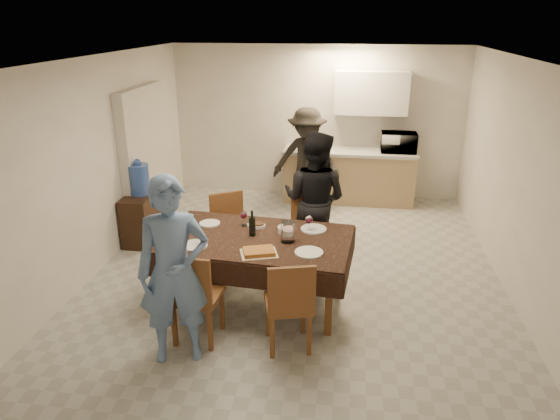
{
  "coord_description": "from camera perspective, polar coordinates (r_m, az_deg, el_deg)",
  "views": [
    {
      "loc": [
        0.58,
        -5.64,
        3.04
      ],
      "look_at": [
        -0.18,
        -0.3,
        0.93
      ],
      "focal_mm": 32.0,
      "sensor_mm": 36.0,
      "label": 1
    }
  ],
  "objects": [
    {
      "name": "wine_glass_c",
      "position": [
        5.68,
        -4.19,
        -0.95
      ],
      "size": [
        0.08,
        0.08,
        0.19
      ],
      "primitive_type": null,
      "color": "white",
      "rests_on": "dining_table"
    },
    {
      "name": "mushroom_dish",
      "position": [
        5.66,
        -2.73,
        -1.82
      ],
      "size": [
        0.19,
        0.19,
        0.03
      ],
      "primitive_type": "cylinder",
      "color": "white",
      "rests_on": "dining_table"
    },
    {
      "name": "stub_partition",
      "position": [
        7.73,
        -15.17,
        5.7
      ],
      "size": [
        0.15,
        1.4,
        2.1
      ],
      "primitive_type": "cube",
      "color": "beige",
      "rests_on": "floor"
    },
    {
      "name": "chair_far_left",
      "position": [
        6.17,
        -5.7,
        -2.13
      ],
      "size": [
        0.6,
        0.63,
        0.52
      ],
      "rotation": [
        0.0,
        0.0,
        3.7
      ],
      "color": "brown",
      "rests_on": "floor"
    },
    {
      "name": "kitchen_worktop",
      "position": [
        8.59,
        7.98,
        6.64
      ],
      "size": [
        2.24,
        0.64,
        0.05
      ],
      "primitive_type": "cube",
      "color": "#B5B5B0",
      "rests_on": "kitchen_base_cabinet"
    },
    {
      "name": "water_jug",
      "position": [
        7.19,
        -15.82,
        3.38
      ],
      "size": [
        0.29,
        0.29,
        0.43
      ],
      "primitive_type": "cylinder",
      "color": "#395EBE",
      "rests_on": "console"
    },
    {
      "name": "savoury_tart",
      "position": [
        5.05,
        -2.43,
        -4.77
      ],
      "size": [
        0.43,
        0.37,
        0.05
      ],
      "primitive_type": "cube",
      "rotation": [
        0.0,
        0.0,
        0.32
      ],
      "color": "#AE7333",
      "rests_on": "dining_table"
    },
    {
      "name": "salad_bowl",
      "position": [
        5.51,
        0.65,
        -2.26
      ],
      "size": [
        0.18,
        0.18,
        0.07
      ],
      "primitive_type": "cylinder",
      "color": "white",
      "rests_on": "dining_table"
    },
    {
      "name": "console",
      "position": [
        7.38,
        -15.38,
        -0.8
      ],
      "size": [
        0.38,
        0.76,
        0.7
      ],
      "primitive_type": "cube",
      "color": "black",
      "rests_on": "floor"
    },
    {
      "name": "plate_far_left",
      "position": [
        5.81,
        -8.04,
        -1.52
      ],
      "size": [
        0.24,
        0.24,
        0.01
      ],
      "primitive_type": "cylinder",
      "color": "white",
      "rests_on": "dining_table"
    },
    {
      "name": "person_kitchen",
      "position": [
        8.2,
        3.05,
        5.81
      ],
      "size": [
        1.09,
        0.63,
        1.69
      ],
      "primitive_type": "imported",
      "color": "black",
      "rests_on": "floor"
    },
    {
      "name": "person_far",
      "position": [
        6.28,
        3.95,
        1.16
      ],
      "size": [
        1.02,
        0.91,
        1.75
      ],
      "primitive_type": "imported",
      "rotation": [
        0.0,
        0.0,
        2.8
      ],
      "color": "black",
      "rests_on": "floor"
    },
    {
      "name": "plate_near_left",
      "position": [
        5.28,
        -9.78,
        -4.0
      ],
      "size": [
        0.28,
        0.28,
        0.02
      ],
      "primitive_type": "cylinder",
      "color": "white",
      "rests_on": "dining_table"
    },
    {
      "name": "wine_bottle",
      "position": [
        5.41,
        -3.2,
        -1.51
      ],
      "size": [
        0.07,
        0.07,
        0.29
      ],
      "primitive_type": null,
      "color": "black",
      "rests_on": "dining_table"
    },
    {
      "name": "water_pitcher",
      "position": [
        5.27,
        0.87,
        -2.52
      ],
      "size": [
        0.14,
        0.14,
        0.22
      ],
      "primitive_type": "cylinder",
      "color": "white",
      "rests_on": "dining_table"
    },
    {
      "name": "person_near",
      "position": [
        4.6,
        -12.03,
        -6.95
      ],
      "size": [
        0.75,
        0.61,
        1.79
      ],
      "primitive_type": "imported",
      "rotation": [
        0.0,
        0.0,
        0.32
      ],
      "color": "#6080B8",
      "rests_on": "floor"
    },
    {
      "name": "kitchen_base_cabinet",
      "position": [
        8.72,
        7.83,
        3.75
      ],
      "size": [
        2.2,
        0.6,
        0.86
      ],
      "primitive_type": "cube",
      "color": "tan",
      "rests_on": "floor"
    },
    {
      "name": "wall_back",
      "position": [
        8.83,
        4.19,
        9.95
      ],
      "size": [
        5.0,
        0.02,
        2.6
      ],
      "primitive_type": "cube",
      "color": "silver",
      "rests_on": "floor"
    },
    {
      "name": "wall_right",
      "position": [
        6.21,
        25.75,
        2.93
      ],
      "size": [
        0.02,
        6.0,
        2.6
      ],
      "primitive_type": "cube",
      "color": "silver",
      "rests_on": "floor"
    },
    {
      "name": "upper_cabinet",
      "position": [
        8.55,
        10.39,
        13.04
      ],
      "size": [
        1.2,
        0.34,
        0.7
      ],
      "primitive_type": "cube",
      "color": "white",
      "rests_on": "wall_back"
    },
    {
      "name": "plate_far_right",
      "position": [
        5.61,
        3.85,
        -2.18
      ],
      "size": [
        0.29,
        0.29,
        0.02
      ],
      "primitive_type": "cylinder",
      "color": "white",
      "rests_on": "dining_table"
    },
    {
      "name": "chair_near_right",
      "position": [
        4.71,
        0.85,
        -9.98
      ],
      "size": [
        0.54,
        0.54,
        0.52
      ],
      "rotation": [
        0.0,
        0.0,
        0.26
      ],
      "color": "brown",
      "rests_on": "floor"
    },
    {
      "name": "plate_near_right",
      "position": [
        5.06,
        3.33,
        -4.87
      ],
      "size": [
        0.29,
        0.29,
        0.02
      ],
      "primitive_type": "cylinder",
      "color": "white",
      "rests_on": "dining_table"
    },
    {
      "name": "wine_glass_a",
      "position": [
        5.28,
        -9.16,
        -3.02
      ],
      "size": [
        0.08,
        0.08,
        0.18
      ],
      "primitive_type": null,
      "color": "white",
      "rests_on": "dining_table"
    },
    {
      "name": "dining_table",
      "position": [
        5.43,
        -2.74,
        -3.52
      ],
      "size": [
        2.13,
        1.36,
        0.79
      ],
      "rotation": [
        0.0,
        0.0,
        -0.09
      ],
      "color": "black",
      "rests_on": "floor"
    },
    {
      "name": "chair_far_right",
      "position": [
        6.01,
        2.65,
        -2.34
      ],
      "size": [
        0.55,
        0.55,
        0.55
      ],
      "rotation": [
        0.0,
        0.0,
        2.94
      ],
      "color": "brown",
      "rests_on": "floor"
    },
    {
      "name": "wall_front",
      "position": [
        3.21,
        -3.69,
        -11.45
      ],
      "size": [
        5.0,
        0.02,
        2.6
      ],
      "primitive_type": "cube",
      "color": "silver",
      "rests_on": "floor"
    },
    {
      "name": "microwave",
      "position": [
        8.59,
        13.41,
        7.54
      ],
      "size": [
        0.58,
        0.39,
        0.32
      ],
      "primitive_type": "imported",
      "rotation": [
        0.0,
        0.0,
        3.14
      ],
      "color": "white",
      "rests_on": "kitchen_worktop"
    },
    {
      "name": "chair_near_left",
      "position": [
        4.87,
        -9.84,
        -8.91
      ],
      "size": [
        0.48,
        0.48,
        0.54
      ],
      "rotation": [
        0.0,
        0.0,
        -0.07
      ],
      "color": "brown",
      "rests_on": "floor"
    },
    {
      "name": "wine_glass_b",
      "position": [
        5.53,
        3.32,
        -1.54
      ],
      "size": [
        0.08,
        0.08,
        0.19
      ],
      "primitive_type": null,
      "color": "white",
      "rests_on": "dining_table"
    },
    {
      "name": "wall_left",
      "position": [
        6.65,
        -19.92,
        4.93
      ],
      "size": [
        0.02,
        6.0,
        2.6
      ],
      "primitive_type": "cube",
      "color": "silver",
      "rests_on": "floor"
    },
    {
      "name": "ceiling",
      "position": [
        5.68,
        2.28,
        16.93
      ],
      "size": [
        5.0,
        6.0,
        0.02
      ],
      "primitive_type": "cube",
      "color": "white",
      "rests_on": "wall_back"
    },
    {
      "name": "floor",
      "position": [
        6.43,
        1.94,
        -6.84
      ],
      "size": [
        5.0,
        6.0,
        0.02
      ],
      "primitive_type": "cube",
      "color": "#AAAAA5",
      "rests_on": "ground"
    }
  ]
}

